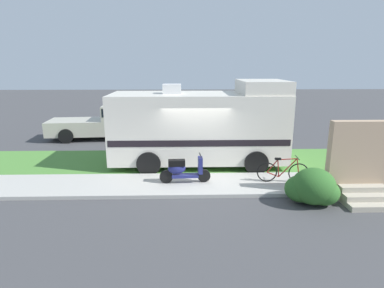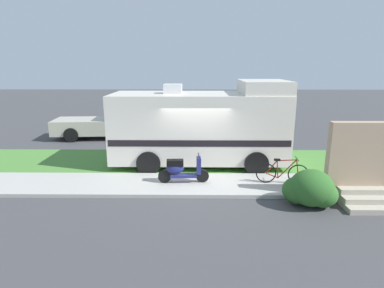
{
  "view_description": "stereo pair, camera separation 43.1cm",
  "coord_description": "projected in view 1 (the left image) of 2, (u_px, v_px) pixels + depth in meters",
  "views": [
    {
      "loc": [
        -0.46,
        -11.26,
        4.04
      ],
      "look_at": [
        -0.15,
        0.3,
        1.1
      ],
      "focal_mm": 29.72,
      "sensor_mm": 36.0,
      "label": 1
    },
    {
      "loc": [
        -0.03,
        -11.26,
        4.04
      ],
      "look_at": [
        -0.15,
        0.3,
        1.1
      ],
      "focal_mm": 29.72,
      "sensor_mm": 36.0,
      "label": 2
    }
  ],
  "objects": [
    {
      "name": "bicycle",
      "position": [
        283.0,
        171.0,
        10.72
      ],
      "size": [
        1.72,
        0.52,
        0.89
      ],
      "color": "black",
      "rests_on": "ground"
    },
    {
      "name": "porch_steps",
      "position": [
        362.0,
        168.0,
        9.58
      ],
      "size": [
        2.0,
        1.26,
        2.4
      ],
      "color": "#B2A893",
      "rests_on": "ground"
    },
    {
      "name": "sidewalk",
      "position": [
        198.0,
        185.0,
        10.73
      ],
      "size": [
        24.0,
        2.0,
        0.12
      ],
      "color": "#ADAAA3",
      "rests_on": "ground"
    },
    {
      "name": "scooter",
      "position": [
        183.0,
        170.0,
        10.66
      ],
      "size": [
        1.72,
        0.5,
        0.97
      ],
      "color": "black",
      "rests_on": "ground"
    },
    {
      "name": "pickup_truck_far",
      "position": [
        142.0,
        112.0,
        21.01
      ],
      "size": [
        5.58,
        2.3,
        1.71
      ],
      "color": "#1E2328",
      "rests_on": "ground"
    },
    {
      "name": "pickup_truck_near",
      "position": [
        110.0,
        121.0,
        17.44
      ],
      "size": [
        5.48,
        2.36,
        1.85
      ],
      "color": "#B7B29E",
      "rests_on": "ground"
    },
    {
      "name": "bush_by_porch",
      "position": [
        312.0,
        188.0,
        9.27
      ],
      "size": [
        1.52,
        1.14,
        1.08
      ],
      "color": "#2D6026",
      "rests_on": "ground"
    },
    {
      "name": "motorhome_rv",
      "position": [
        201.0,
        126.0,
        12.7
      ],
      "size": [
        6.85,
        2.75,
        3.4
      ],
      "color": "silver",
      "rests_on": "ground"
    },
    {
      "name": "ground_plane",
      "position": [
        196.0,
        174.0,
        11.91
      ],
      "size": [
        80.0,
        80.0,
        0.0
      ],
      "primitive_type": "plane",
      "color": "#424244"
    },
    {
      "name": "grass_strip",
      "position": [
        195.0,
        161.0,
        13.36
      ],
      "size": [
        24.0,
        3.4,
        0.08
      ],
      "color": "#4C8438",
      "rests_on": "ground"
    },
    {
      "name": "bottle_green",
      "position": [
        316.0,
        178.0,
        10.86
      ],
      "size": [
        0.07,
        0.07,
        0.27
      ],
      "color": "navy",
      "rests_on": "ground"
    }
  ]
}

